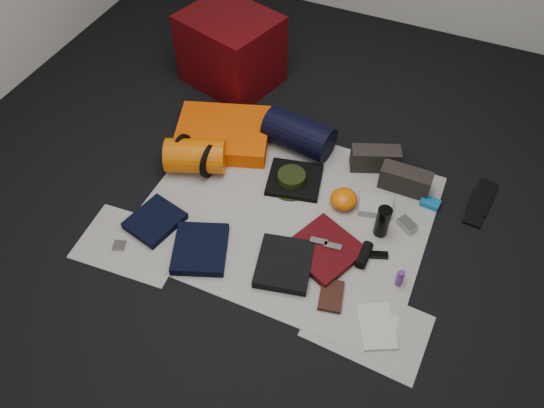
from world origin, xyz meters
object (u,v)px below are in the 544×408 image
at_px(stuff_sack, 195,156).
at_px(navy_duffel, 299,134).
at_px(sleeping_pad, 223,134).
at_px(compact_camera, 407,225).
at_px(paperback_book, 331,296).
at_px(red_cabinet, 231,50).
at_px(water_bottle, 383,222).

distance_m(stuff_sack, navy_duffel, 0.66).
xyz_separation_m(stuff_sack, navy_duffel, (0.51, 0.43, 0.01)).
relative_size(sleeping_pad, compact_camera, 5.51).
height_order(stuff_sack, navy_duffel, navy_duffel).
xyz_separation_m(stuff_sack, paperback_book, (1.07, -0.52, -0.09)).
height_order(navy_duffel, paperback_book, navy_duffel).
height_order(red_cabinet, sleeping_pad, red_cabinet).
relative_size(stuff_sack, compact_camera, 3.37).
height_order(red_cabinet, water_bottle, red_cabinet).
bearing_deg(paperback_book, sleeping_pad, 129.54).
bearing_deg(stuff_sack, compact_camera, 3.23).
relative_size(red_cabinet, navy_duffel, 1.40).
height_order(stuff_sack, water_bottle, stuff_sack).
height_order(red_cabinet, compact_camera, red_cabinet).
relative_size(red_cabinet, paperback_book, 3.34).
distance_m(stuff_sack, paperback_book, 1.20).
xyz_separation_m(navy_duffel, paperback_book, (0.57, -0.96, -0.10)).
height_order(red_cabinet, paperback_book, red_cabinet).
distance_m(navy_duffel, water_bottle, 0.82).
relative_size(navy_duffel, paperback_book, 2.38).
distance_m(red_cabinet, paperback_book, 1.93).
distance_m(water_bottle, paperback_book, 0.52).
height_order(compact_camera, paperback_book, compact_camera).
bearing_deg(water_bottle, compact_camera, 37.48).
relative_size(navy_duffel, water_bottle, 2.16).
relative_size(sleeping_pad, stuff_sack, 1.64).
bearing_deg(stuff_sack, paperback_book, -26.03).
bearing_deg(navy_duffel, water_bottle, -25.47).
bearing_deg(sleeping_pad, water_bottle, -15.38).
bearing_deg(compact_camera, navy_duffel, -172.31).
bearing_deg(red_cabinet, paperback_book, -31.61).
xyz_separation_m(stuff_sack, compact_camera, (1.31, 0.07, -0.08)).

